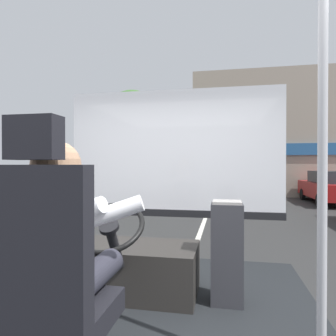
% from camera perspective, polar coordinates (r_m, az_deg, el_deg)
% --- Properties ---
extents(ground, '(18.00, 44.00, 0.06)m').
position_cam_1_polar(ground, '(10.74, 7.60, -8.55)').
color(ground, '#2D2D2D').
extents(driver_seat, '(0.48, 0.48, 1.27)m').
position_cam_1_polar(driver_seat, '(1.52, -21.88, -20.40)').
color(driver_seat, black).
rests_on(driver_seat, bus_floor).
extents(bus_driver, '(0.71, 0.60, 0.77)m').
position_cam_1_polar(bus_driver, '(1.57, -19.30, -13.24)').
color(bus_driver, '#282833').
rests_on(bus_driver, driver_seat).
extents(steering_console, '(1.10, 0.99, 0.80)m').
position_cam_1_polar(steering_console, '(2.63, -7.17, -18.38)').
color(steering_console, '#282623').
rests_on(steering_console, bus_floor).
extents(handrail_pole, '(0.04, 0.04, 2.06)m').
position_cam_1_polar(handrail_pole, '(1.57, 27.54, -1.02)').
color(handrail_pole, '#B7B7BC').
rests_on(handrail_pole, bus_floor).
extents(fare_box, '(0.24, 0.22, 0.79)m').
position_cam_1_polar(fare_box, '(2.44, 11.26, -15.55)').
color(fare_box, '#333338').
rests_on(fare_box, bus_floor).
extents(windshield_panel, '(2.50, 0.08, 1.48)m').
position_cam_1_polar(windshield_panel, '(3.46, 0.95, 0.17)').
color(windshield_panel, silver).
extents(street_tree, '(2.93, 2.93, 5.15)m').
position_cam_1_polar(street_tree, '(14.09, -6.83, 8.64)').
color(street_tree, '#4C3828').
rests_on(street_tree, ground).
extents(shop_building, '(12.00, 4.66, 6.76)m').
position_cam_1_polar(shop_building, '(18.98, 23.93, 5.69)').
color(shop_building, gray).
rests_on(shop_building, ground).
extents(parked_car_red, '(1.77, 4.10, 1.42)m').
position_cam_1_polar(parked_car_red, '(14.66, 28.79, -3.20)').
color(parked_car_red, maroon).
rests_on(parked_car_red, ground).
extents(parked_car_green, '(1.84, 4.45, 1.32)m').
position_cam_1_polar(parked_car_green, '(19.68, 23.54, -2.36)').
color(parked_car_green, '#195633').
rests_on(parked_car_green, ground).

